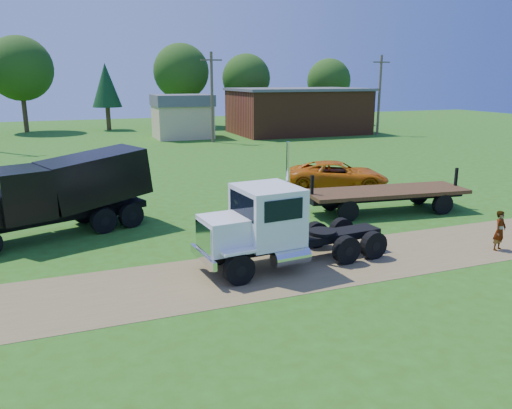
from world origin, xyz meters
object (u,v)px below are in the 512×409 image
object	(u,v)px
orange_pickup	(338,175)
black_dump_truck	(62,190)
white_semi_tractor	(270,227)
flatbed_trailer	(386,195)
spectator_a	(500,231)

from	to	relation	value
orange_pickup	black_dump_truck	bearing A→B (deg)	127.17
white_semi_tractor	flatbed_trailer	distance (m)	9.48
spectator_a	white_semi_tractor	bearing A→B (deg)	152.68
flatbed_trailer	spectator_a	xyz separation A→B (m)	(0.75, -6.32, -0.10)
white_semi_tractor	spectator_a	bearing A→B (deg)	-15.26
black_dump_truck	spectator_a	world-z (taller)	black_dump_truck
black_dump_truck	flatbed_trailer	xyz separation A→B (m)	(14.84, -1.95, -1.02)
black_dump_truck	orange_pickup	distance (m)	15.80
orange_pickup	white_semi_tractor	bearing A→B (deg)	163.88
white_semi_tractor	black_dump_truck	size ratio (longest dim) A/B	0.90
white_semi_tractor	flatbed_trailer	xyz separation A→B (m)	(8.17, 4.77, -0.59)
spectator_a	black_dump_truck	bearing A→B (deg)	134.61
black_dump_truck	flatbed_trailer	world-z (taller)	black_dump_truck
orange_pickup	flatbed_trailer	world-z (taller)	flatbed_trailer
black_dump_truck	flatbed_trailer	bearing A→B (deg)	-28.19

